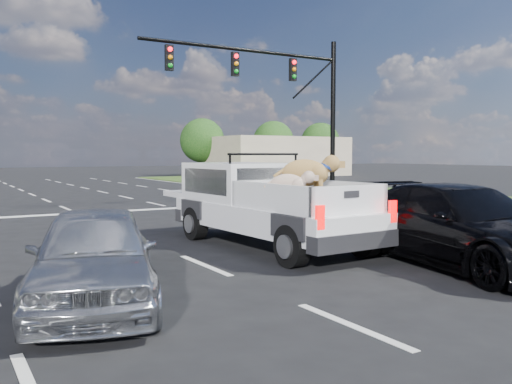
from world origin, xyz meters
TOP-DOWN VIEW (x-y plane):
  - ground at (0.00, 0.00)m, footprint 160.00×160.00m
  - road_markings at (0.00, 6.56)m, footprint 17.75×60.00m
  - grass_shoulder_right at (13.00, 6.00)m, footprint 8.00×60.00m
  - traffic_signal at (7.20, 10.50)m, footprint 9.11×0.31m
  - building_right at (22.00, 34.00)m, footprint 12.00×7.00m
  - tree_far_d at (16.00, 38.00)m, footprint 4.20×4.20m
  - tree_far_e at (24.00, 38.00)m, footprint 4.20×4.20m
  - tree_far_f at (30.00, 38.00)m, footprint 4.20×4.20m
  - pickup_truck at (0.28, 1.23)m, footprint 2.25×5.51m
  - silver_sedan at (-4.10, -1.56)m, footprint 2.60×4.18m
  - black_coupe at (2.20, -2.39)m, footprint 2.82×5.30m

SIDE VIEW (x-z plane):
  - ground at x=0.00m, z-range 0.00..0.00m
  - road_markings at x=0.00m, z-range 0.00..0.01m
  - grass_shoulder_right at x=13.00m, z-range 0.00..0.06m
  - silver_sedan at x=-4.10m, z-range 0.00..1.33m
  - black_coupe at x=2.20m, z-range 0.00..1.46m
  - pickup_truck at x=0.28m, z-range -0.06..1.97m
  - building_right at x=22.00m, z-range 0.00..3.60m
  - tree_far_d at x=16.00m, z-range 0.59..5.99m
  - tree_far_e at x=24.00m, z-range 0.59..5.99m
  - tree_far_f at x=30.00m, z-range 0.59..5.99m
  - traffic_signal at x=7.20m, z-range 1.23..8.23m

